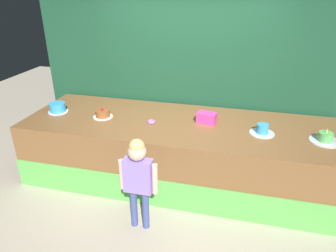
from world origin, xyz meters
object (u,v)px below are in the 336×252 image
at_px(donut, 151,122).
at_px(child_figure, 138,173).
at_px(cake_far_left, 58,108).
at_px(cake_far_right, 325,138).
at_px(cake_center_left, 103,114).
at_px(pink_box, 207,118).
at_px(cake_center_right, 262,130).

bearing_deg(donut, child_figure, -81.51).
relative_size(cake_far_left, cake_far_right, 0.81).
xyz_separation_m(donut, cake_center_left, (-0.71, 0.03, 0.03)).
bearing_deg(pink_box, donut, -165.32).
relative_size(child_figure, cake_far_right, 3.20).
bearing_deg(cake_center_right, cake_far_right, -2.92).
xyz_separation_m(pink_box, cake_center_right, (0.71, -0.16, -0.02)).
distance_m(cake_center_right, cake_far_right, 0.71).
relative_size(donut, cake_far_left, 0.37).
bearing_deg(cake_far_right, cake_center_left, 179.28).
xyz_separation_m(cake_far_left, cake_center_right, (2.84, -0.02, -0.01)).
bearing_deg(cake_center_left, donut, -2.28).
bearing_deg(cake_center_left, cake_far_left, 178.60).
distance_m(pink_box, donut, 0.74).
bearing_deg(cake_far_left, cake_far_right, -0.85).
xyz_separation_m(cake_far_left, cake_far_right, (3.55, -0.05, -0.02)).
height_order(child_figure, cake_center_right, child_figure).
distance_m(donut, cake_center_left, 0.71).
xyz_separation_m(cake_center_left, cake_far_right, (2.84, -0.04, -0.00)).
bearing_deg(pink_box, cake_far_left, -176.23).
distance_m(child_figure, cake_far_right, 2.21).
relative_size(pink_box, cake_far_right, 0.70).
relative_size(pink_box, donut, 2.33).
distance_m(pink_box, cake_far_left, 2.13).
bearing_deg(donut, cake_center_right, 1.17).
distance_m(cake_center_left, cake_far_right, 2.84).
bearing_deg(cake_center_right, pink_box, 167.53).
relative_size(child_figure, cake_center_left, 4.16).
relative_size(donut, cake_center_right, 0.34).
bearing_deg(cake_far_left, child_figure, -32.92).
height_order(donut, cake_center_right, cake_center_right).
relative_size(child_figure, donut, 10.70).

